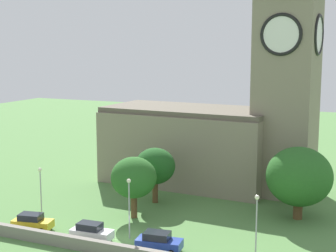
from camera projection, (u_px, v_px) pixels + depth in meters
ground_plane at (180, 199)px, 65.25m from camera, size 200.00×200.00×0.00m
church at (222, 122)px, 70.37m from camera, size 30.62×13.62×30.87m
quay_barrier at (105, 248)px, 47.85m from camera, size 44.68×0.70×1.24m
car_yellow at (32, 222)px, 54.02m from camera, size 4.53×2.75×1.86m
car_white at (91, 232)px, 51.03m from camera, size 4.38×2.23×1.93m
car_blue at (159, 242)px, 48.49m from camera, size 4.58×2.66×1.93m
streetlamp_west_mid at (41, 185)px, 56.76m from camera, size 0.44×0.44×6.13m
streetlamp_central at (129, 198)px, 51.19m from camera, size 0.44×0.44×6.35m
streetlamp_east_mid at (257, 216)px, 46.12m from camera, size 0.44×0.44×6.20m
tree_by_tower at (155, 166)px, 63.25m from camera, size 5.09×5.09×7.03m
tree_churchyard at (299, 177)px, 57.14m from camera, size 7.51×7.51×8.37m
tree_riverside_east at (134, 178)px, 57.58m from camera, size 5.26×5.26×7.13m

